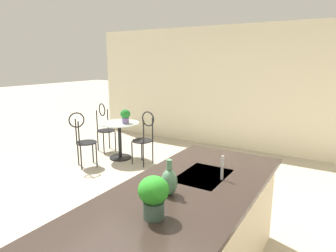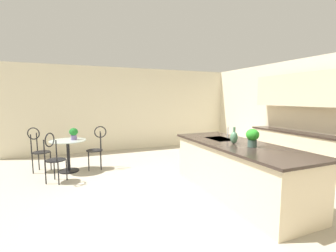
{
  "view_description": "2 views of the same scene",
  "coord_description": "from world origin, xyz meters",
  "px_view_note": "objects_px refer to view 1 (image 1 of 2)",
  "views": [
    {
      "loc": [
        2.09,
        1.89,
        1.95
      ],
      "look_at": [
        -1.16,
        -0.08,
        1.1
      ],
      "focal_mm": 31.48,
      "sensor_mm": 36.0,
      "label": 1
    },
    {
      "loc": [
        3.55,
        -1.82,
        1.69
      ],
      "look_at": [
        -1.24,
        0.16,
        1.09
      ],
      "focal_mm": 25.27,
      "sensor_mm": 36.0,
      "label": 2
    }
  ],
  "objects_px": {
    "vase_on_counter": "(169,181)",
    "potted_plant_on_table": "(125,115)",
    "bistro_table": "(120,137)",
    "chair_by_island": "(144,135)",
    "chair_near_window": "(83,137)",
    "chair_toward_desk": "(105,125)",
    "potted_plant_counter_near": "(154,194)"
  },
  "relations": [
    {
      "from": "vase_on_counter",
      "to": "potted_plant_on_table",
      "type": "bearing_deg",
      "value": -135.32
    },
    {
      "from": "bistro_table",
      "to": "vase_on_counter",
      "type": "xyz_separation_m",
      "value": [
        2.55,
        2.69,
        0.58
      ]
    },
    {
      "from": "bistro_table",
      "to": "vase_on_counter",
      "type": "height_order",
      "value": "vase_on_counter"
    },
    {
      "from": "bistro_table",
      "to": "chair_by_island",
      "type": "bearing_deg",
      "value": 86.7
    },
    {
      "from": "chair_near_window",
      "to": "potted_plant_on_table",
      "type": "bearing_deg",
      "value": 152.31
    },
    {
      "from": "bistro_table",
      "to": "chair_toward_desk",
      "type": "xyz_separation_m",
      "value": [
        -0.25,
        -0.63,
        0.13
      ]
    },
    {
      "from": "chair_by_island",
      "to": "vase_on_counter",
      "type": "relative_size",
      "value": 3.62
    },
    {
      "from": "bistro_table",
      "to": "chair_by_island",
      "type": "height_order",
      "value": "chair_by_island"
    },
    {
      "from": "potted_plant_on_table",
      "to": "bistro_table",
      "type": "bearing_deg",
      "value": -76.14
    },
    {
      "from": "chair_near_window",
      "to": "potted_plant_counter_near",
      "type": "relative_size",
      "value": 3.56
    },
    {
      "from": "potted_plant_on_table",
      "to": "potted_plant_counter_near",
      "type": "xyz_separation_m",
      "value": [
        2.94,
        2.65,
        0.19
      ]
    },
    {
      "from": "potted_plant_counter_near",
      "to": "chair_toward_desk",
      "type": "bearing_deg",
      "value": -132.69
    },
    {
      "from": "chair_toward_desk",
      "to": "bistro_table",
      "type": "bearing_deg",
      "value": 68.62
    },
    {
      "from": "chair_toward_desk",
      "to": "potted_plant_counter_near",
      "type": "xyz_separation_m",
      "value": [
        3.15,
        3.41,
        0.51
      ]
    },
    {
      "from": "bistro_table",
      "to": "vase_on_counter",
      "type": "distance_m",
      "value": 3.76
    },
    {
      "from": "bistro_table",
      "to": "chair_by_island",
      "type": "relative_size",
      "value": 0.77
    },
    {
      "from": "potted_plant_on_table",
      "to": "vase_on_counter",
      "type": "xyz_separation_m",
      "value": [
        2.59,
        2.56,
        0.13
      ]
    },
    {
      "from": "chair_near_window",
      "to": "chair_toward_desk",
      "type": "xyz_separation_m",
      "value": [
        -0.97,
        -0.37,
        0.0
      ]
    },
    {
      "from": "chair_by_island",
      "to": "potted_plant_counter_near",
      "type": "bearing_deg",
      "value": 36.8
    },
    {
      "from": "bistro_table",
      "to": "chair_toward_desk",
      "type": "bearing_deg",
      "value": -111.38
    },
    {
      "from": "vase_on_counter",
      "to": "bistro_table",
      "type": "bearing_deg",
      "value": -133.46
    },
    {
      "from": "chair_toward_desk",
      "to": "potted_plant_on_table",
      "type": "height_order",
      "value": "chair_toward_desk"
    },
    {
      "from": "potted_plant_counter_near",
      "to": "vase_on_counter",
      "type": "relative_size",
      "value": 1.02
    },
    {
      "from": "chair_near_window",
      "to": "vase_on_counter",
      "type": "xyz_separation_m",
      "value": [
        1.83,
        2.95,
        0.46
      ]
    },
    {
      "from": "chair_near_window",
      "to": "vase_on_counter",
      "type": "distance_m",
      "value": 3.5
    },
    {
      "from": "chair_near_window",
      "to": "potted_plant_on_table",
      "type": "height_order",
      "value": "chair_near_window"
    },
    {
      "from": "bistro_table",
      "to": "potted_plant_counter_near",
      "type": "distance_m",
      "value": 4.07
    },
    {
      "from": "bistro_table",
      "to": "chair_toward_desk",
      "type": "relative_size",
      "value": 0.77
    },
    {
      "from": "chair_by_island",
      "to": "bistro_table",
      "type": "bearing_deg",
      "value": -93.3
    },
    {
      "from": "chair_toward_desk",
      "to": "potted_plant_on_table",
      "type": "distance_m",
      "value": 0.86
    },
    {
      "from": "chair_by_island",
      "to": "vase_on_counter",
      "type": "distance_m",
      "value": 3.28
    },
    {
      "from": "bistro_table",
      "to": "potted_plant_on_table",
      "type": "xyz_separation_m",
      "value": [
        -0.03,
        0.14,
        0.45
      ]
    }
  ]
}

